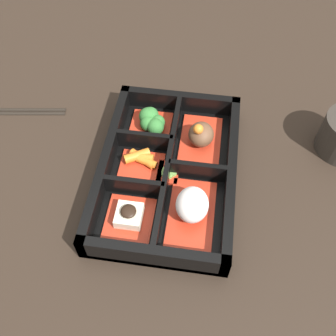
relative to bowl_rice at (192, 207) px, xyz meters
name	(u,v)px	position (x,y,z in m)	size (l,w,h in m)	color
ground_plane	(168,177)	(-0.07, -0.04, -0.03)	(3.00, 3.00, 0.00)	black
bento_base	(168,175)	(-0.07, -0.04, -0.03)	(0.31, 0.21, 0.01)	black
bento_rim	(167,169)	(-0.07, -0.05, -0.01)	(0.31, 0.21, 0.04)	black
bowl_stew	(201,137)	(-0.14, 0.00, -0.01)	(0.12, 0.07, 0.05)	#B22D19
bowl_rice	(192,207)	(0.00, 0.00, 0.00)	(0.12, 0.07, 0.05)	#B22D19
bowl_greens	(151,121)	(-0.16, -0.09, -0.01)	(0.07, 0.07, 0.04)	#B22D19
bowl_carrots	(141,163)	(-0.08, -0.09, -0.02)	(0.07, 0.07, 0.02)	#B22D19
bowl_tofu	(129,217)	(0.02, -0.09, -0.01)	(0.07, 0.07, 0.03)	#B22D19
bowl_pickles	(169,173)	(-0.07, -0.04, -0.02)	(0.04, 0.03, 0.01)	#B22D19
chopsticks	(9,111)	(-0.17, -0.35, -0.03)	(0.05, 0.21, 0.01)	black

